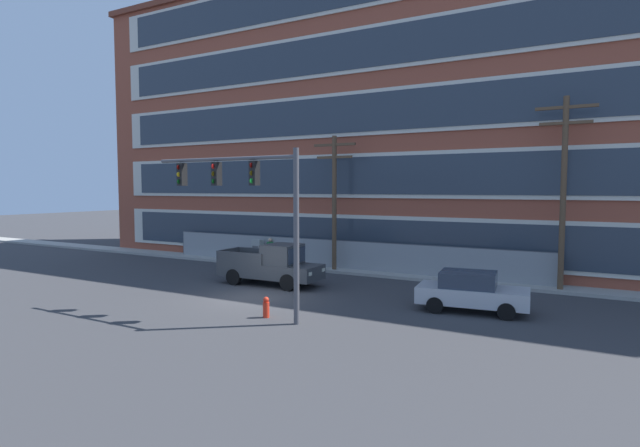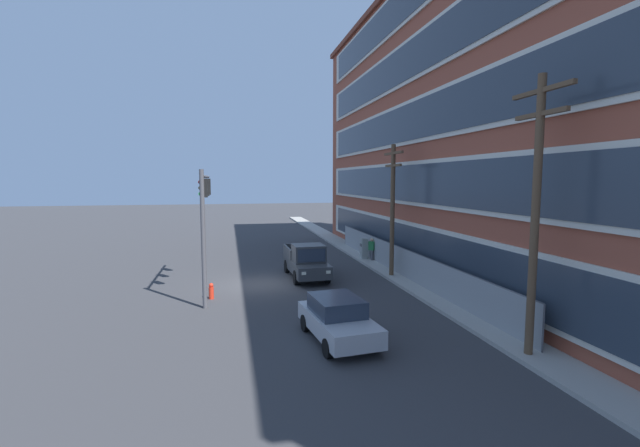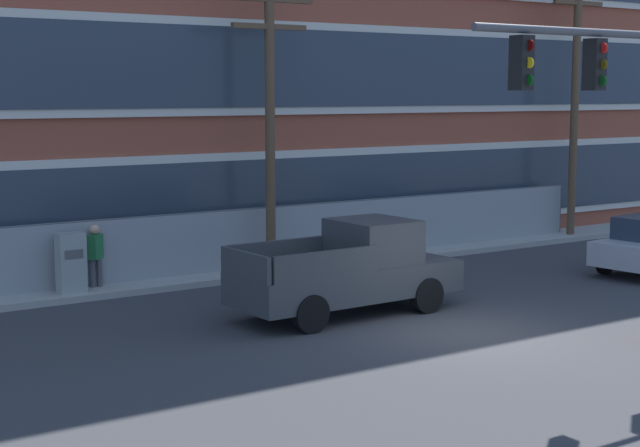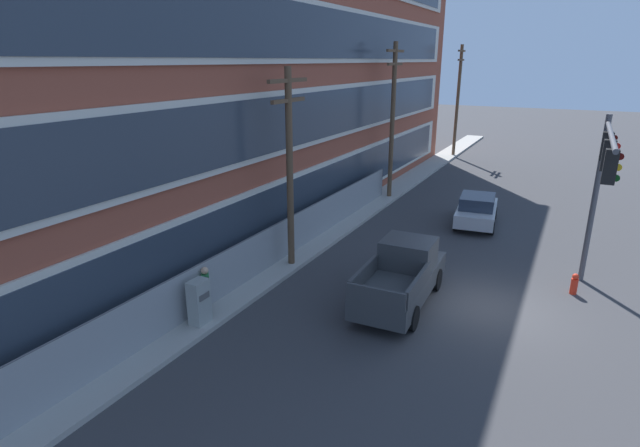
# 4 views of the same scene
# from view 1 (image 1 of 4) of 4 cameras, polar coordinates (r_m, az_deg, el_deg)

# --- Properties ---
(ground_plane) EXTENTS (160.00, 160.00, 0.00)m
(ground_plane) POSITION_cam_1_polar(r_m,az_deg,el_deg) (22.33, -7.58, -8.41)
(ground_plane) COLOR #38383A
(sidewalk_building_side) EXTENTS (80.00, 1.72, 0.16)m
(sidewalk_building_side) POSITION_cam_1_polar(r_m,az_deg,el_deg) (29.13, 2.09, -5.29)
(sidewalk_building_side) COLOR #9E9B93
(sidewalk_building_side) RESTS_ON ground
(brick_mill_building) EXTENTS (46.85, 11.39, 18.26)m
(brick_mill_building) POSITION_cam_1_polar(r_m,az_deg,el_deg) (33.58, 12.36, 11.37)
(brick_mill_building) COLOR brown
(brick_mill_building) RESTS_ON ground
(chain_link_fence) EXTENTS (24.07, 0.06, 1.79)m
(chain_link_fence) POSITION_cam_1_polar(r_m,az_deg,el_deg) (29.29, 1.71, -3.59)
(chain_link_fence) COLOR gray
(chain_link_fence) RESTS_ON ground
(traffic_signal_mast) EXTENTS (6.54, 0.43, 6.20)m
(traffic_signal_mast) POSITION_cam_1_polar(r_m,az_deg,el_deg) (18.57, -8.24, 3.30)
(traffic_signal_mast) COLOR #4C4C51
(traffic_signal_mast) RESTS_ON ground
(pickup_truck_dark_grey) EXTENTS (5.36, 2.11, 2.07)m
(pickup_truck_dark_grey) POSITION_cam_1_polar(r_m,az_deg,el_deg) (24.94, -5.49, -4.83)
(pickup_truck_dark_grey) COLOR #383A3D
(pickup_truck_dark_grey) RESTS_ON ground
(sedan_silver) EXTENTS (4.34, 2.28, 1.56)m
(sedan_silver) POSITION_cam_1_polar(r_m,az_deg,el_deg) (20.46, 16.89, -7.42)
(sedan_silver) COLOR #B2B5BA
(sedan_silver) RESTS_ON ground
(utility_pole_near_corner) EXTENTS (2.59, 0.26, 7.76)m
(utility_pole_near_corner) POSITION_cam_1_polar(r_m,az_deg,el_deg) (28.41, 1.65, 3.12)
(utility_pole_near_corner) COLOR brown
(utility_pole_near_corner) RESTS_ON ground
(utility_pole_midblock) EXTENTS (2.59, 0.26, 8.95)m
(utility_pole_midblock) POSITION_cam_1_polar(r_m,az_deg,el_deg) (25.30, 26.08, 4.00)
(utility_pole_midblock) COLOR brown
(utility_pole_midblock) RESTS_ON ground
(electrical_cabinet) EXTENTS (0.64, 0.46, 1.59)m
(electrical_cabinet) POSITION_cam_1_polar(r_m,az_deg,el_deg) (31.63, -7.15, -3.27)
(electrical_cabinet) COLOR #939993
(electrical_cabinet) RESTS_ON ground
(pedestrian_near_cabinet) EXTENTS (0.46, 0.44, 1.69)m
(pedestrian_near_cabinet) POSITION_cam_1_polar(r_m,az_deg,el_deg) (31.45, -5.72, -2.97)
(pedestrian_near_cabinet) COLOR #4C4C51
(pedestrian_near_cabinet) RESTS_ON ground
(fire_hydrant) EXTENTS (0.24, 0.24, 0.78)m
(fire_hydrant) POSITION_cam_1_polar(r_m,az_deg,el_deg) (18.90, -6.18, -9.51)
(fire_hydrant) COLOR red
(fire_hydrant) RESTS_ON ground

